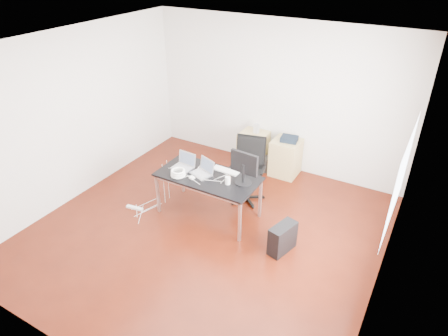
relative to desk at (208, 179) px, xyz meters
The scene contains 18 objects.
room_shell 0.86m from the desk, 59.24° to the right, with size 5.00×5.00×5.00m.
desk is the anchor object (origin of this frame).
office_chair 0.84m from the desk, 68.02° to the left, with size 0.57×0.59×1.08m.
filing_cabinet_left 1.86m from the desk, 93.19° to the left, with size 0.50×0.50×0.70m, color tan.
filing_cabinet_right 1.95m from the desk, 72.57° to the left, with size 0.50×0.50×0.70m, color tan.
pc_tower 1.47m from the desk, ahead, with size 0.20×0.45×0.44m, color black.
wastebasket 1.86m from the desk, 82.76° to the left, with size 0.24×0.24×0.28m, color black.
power_strip 1.42m from the desk, 156.67° to the right, with size 0.30×0.06×0.04m, color white.
laptop_left 0.49m from the desk, behind, with size 0.35×0.27×0.23m.
laptop_right 0.15m from the desk, behind, with size 0.40×0.35×0.23m.
monitor 0.67m from the desk, ahead, with size 0.45×0.26×0.51m.
keyboard 0.31m from the desk, 57.82° to the left, with size 0.44×0.14×0.02m, color white.
cup_white 0.40m from the desk, ahead, with size 0.08×0.08×0.12m, color white.
cup_brown 0.38m from the desk, ahead, with size 0.08×0.08×0.10m, color brown.
cable_coil 0.48m from the desk, 149.89° to the right, with size 0.24×0.24×0.11m.
power_adapter 0.27m from the desk, 131.82° to the right, with size 0.07×0.07×0.03m, color white.
speaker 1.87m from the desk, 92.09° to the left, with size 0.09×0.08×0.18m, color #9E9E9E.
navy_garment 1.94m from the desk, 71.53° to the left, with size 0.30×0.24×0.09m, color black.
Camera 1 is at (2.66, -4.10, 3.92)m, focal length 32.00 mm.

